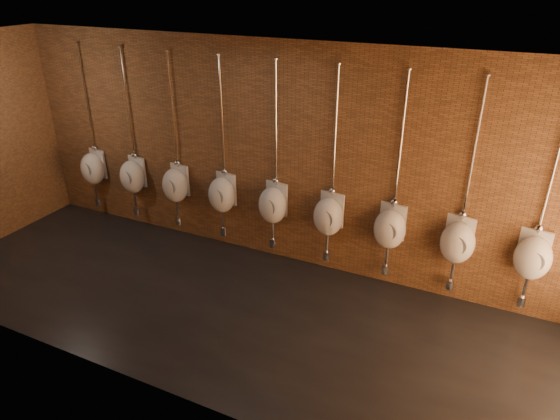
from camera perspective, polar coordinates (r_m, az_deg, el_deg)
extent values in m
plane|color=black|center=(6.70, -6.59, -10.92)|extent=(8.50, 8.50, 0.00)
cube|color=black|center=(5.43, -8.37, 17.24)|extent=(8.50, 3.00, 0.04)
cube|color=#905D34|center=(7.10, -0.94, 6.17)|extent=(8.50, 0.04, 3.20)
cube|color=#905D34|center=(4.84, -16.82, -4.99)|extent=(8.50, 0.04, 3.20)
ellipsoid|color=white|center=(9.10, -20.61, 4.43)|extent=(0.48, 0.44, 0.56)
cube|color=white|center=(9.18, -20.05, 5.06)|extent=(0.36, 0.10, 0.50)
cylinder|color=#989898|center=(9.00, -21.26, 4.32)|extent=(0.24, 0.06, 0.25)
cylinder|color=silver|center=(8.86, -21.23, 11.66)|extent=(0.03, 0.03, 1.75)
sphere|color=silver|center=(9.06, -20.46, 6.71)|extent=(0.10, 0.10, 0.10)
cylinder|color=silver|center=(8.71, -22.18, 17.23)|extent=(0.07, 0.07, 0.01)
cylinder|color=silver|center=(9.24, -20.24, 2.19)|extent=(0.04, 0.04, 0.34)
cylinder|color=silver|center=(9.33, -20.03, 0.90)|extent=(0.10, 0.10, 0.13)
cylinder|color=silver|center=(9.39, -19.65, 1.12)|extent=(0.04, 0.18, 0.04)
ellipsoid|color=white|center=(8.54, -16.53, 3.65)|extent=(0.48, 0.44, 0.56)
cube|color=white|center=(8.61, -15.96, 4.33)|extent=(0.36, 0.10, 0.50)
cylinder|color=#989898|center=(8.43, -17.16, 3.53)|extent=(0.24, 0.06, 0.25)
cylinder|color=silver|center=(8.28, -16.98, 11.37)|extent=(0.03, 0.03, 1.75)
sphere|color=silver|center=(8.50, -16.32, 6.08)|extent=(0.10, 0.10, 0.10)
cylinder|color=silver|center=(8.12, -17.80, 17.35)|extent=(0.07, 0.07, 0.01)
cylinder|color=silver|center=(8.68, -16.21, 1.29)|extent=(0.04, 0.04, 0.34)
cylinder|color=silver|center=(8.78, -16.03, -0.08)|extent=(0.10, 0.10, 0.13)
cylinder|color=silver|center=(8.84, -15.65, 0.16)|extent=(0.04, 0.18, 0.04)
ellipsoid|color=white|center=(8.02, -11.89, 2.75)|extent=(0.48, 0.44, 0.56)
cube|color=white|center=(8.10, -11.33, 3.48)|extent=(0.36, 0.10, 0.50)
cylinder|color=#989898|center=(7.91, -12.51, 2.61)|extent=(0.24, 0.06, 0.25)
cylinder|color=silver|center=(7.75, -12.13, 10.97)|extent=(0.03, 0.03, 1.75)
sphere|color=silver|center=(7.98, -11.64, 5.33)|extent=(0.10, 0.10, 0.10)
cylinder|color=silver|center=(7.58, -12.77, 17.38)|extent=(0.07, 0.07, 0.01)
cylinder|color=silver|center=(8.18, -11.65, 0.25)|extent=(0.04, 0.04, 0.34)
cylinder|color=silver|center=(8.28, -11.51, -1.18)|extent=(0.10, 0.10, 0.13)
cylinder|color=silver|center=(8.34, -11.14, -0.92)|extent=(0.04, 0.18, 0.04)
ellipsoid|color=white|center=(7.57, -6.67, 1.72)|extent=(0.48, 0.44, 0.56)
cube|color=white|center=(7.66, -6.13, 2.50)|extent=(0.36, 0.10, 0.50)
cylinder|color=#989898|center=(7.45, -7.24, 1.55)|extent=(0.24, 0.06, 0.25)
cylinder|color=silver|center=(7.28, -6.63, 10.42)|extent=(0.03, 0.03, 1.75)
sphere|color=silver|center=(7.52, -6.35, 4.44)|extent=(0.10, 0.10, 0.10)
cylinder|color=silver|center=(7.10, -7.00, 17.25)|extent=(0.07, 0.07, 0.01)
cylinder|color=silver|center=(7.73, -6.53, -0.91)|extent=(0.04, 0.04, 0.34)
cylinder|color=silver|center=(7.84, -6.44, -2.41)|extent=(0.10, 0.10, 0.13)
cylinder|color=silver|center=(7.91, -6.10, -2.12)|extent=(0.04, 0.18, 0.04)
ellipsoid|color=white|center=(7.19, -0.85, 0.54)|extent=(0.48, 0.44, 0.56)
cube|color=white|center=(7.28, -0.36, 1.38)|extent=(0.36, 0.10, 0.50)
cylinder|color=#989898|center=(7.06, -1.35, 0.35)|extent=(0.24, 0.06, 0.25)
cylinder|color=silver|center=(6.88, -0.45, 9.68)|extent=(0.03, 0.03, 1.75)
sphere|color=silver|center=(7.14, -0.47, 3.40)|extent=(0.10, 0.10, 0.10)
cylinder|color=silver|center=(6.69, -0.48, 16.91)|extent=(0.07, 0.07, 0.01)
cylinder|color=silver|center=(7.36, -0.83, -2.19)|extent=(0.04, 0.04, 0.34)
cylinder|color=silver|center=(7.47, -0.82, -3.74)|extent=(0.10, 0.10, 0.13)
cylinder|color=silver|center=(7.54, -0.51, -3.43)|extent=(0.04, 0.18, 0.04)
ellipsoid|color=white|center=(6.89, 5.54, -0.75)|extent=(0.48, 0.44, 0.56)
cube|color=white|center=(6.99, 5.97, 0.13)|extent=(0.36, 0.10, 0.50)
cylinder|color=#989898|center=(6.76, 5.15, -0.98)|extent=(0.24, 0.06, 0.25)
cylinder|color=silver|center=(6.57, 6.35, 8.74)|extent=(0.03, 0.03, 1.75)
sphere|color=silver|center=(6.84, 6.00, 2.22)|extent=(0.10, 0.10, 0.10)
cylinder|color=silver|center=(6.37, 6.75, 16.30)|extent=(0.07, 0.07, 0.01)
cylinder|color=silver|center=(7.07, 5.41, -3.57)|extent=(0.04, 0.04, 0.34)
cylinder|color=silver|center=(7.19, 5.34, -5.16)|extent=(0.10, 0.10, 0.13)
cylinder|color=silver|center=(7.26, 5.59, -4.82)|extent=(0.04, 0.18, 0.04)
ellipsoid|color=white|center=(6.69, 12.42, -2.14)|extent=(0.48, 0.44, 0.56)
cube|color=white|center=(6.79, 12.75, -1.20)|extent=(0.36, 0.10, 0.50)
cylinder|color=#989898|center=(6.55, 12.15, -2.40)|extent=(0.24, 0.06, 0.25)
cylinder|color=silver|center=(6.36, 13.67, 7.58)|extent=(0.03, 0.03, 1.75)
sphere|color=silver|center=(6.64, 12.93, 0.92)|extent=(0.10, 0.10, 0.10)
cylinder|color=silver|center=(6.15, 14.55, 15.35)|extent=(0.07, 0.07, 0.01)
cylinder|color=silver|center=(6.88, 12.11, -4.99)|extent=(0.04, 0.04, 0.34)
cylinder|color=silver|center=(7.00, 11.94, -6.61)|extent=(0.10, 0.10, 0.13)
cylinder|color=silver|center=(7.07, 12.13, -6.24)|extent=(0.04, 0.18, 0.04)
ellipsoid|color=white|center=(6.60, 19.61, -3.55)|extent=(0.48, 0.44, 0.56)
cube|color=white|center=(6.70, 19.84, -2.58)|extent=(0.36, 0.10, 0.50)
cylinder|color=#989898|center=(6.46, 19.49, -3.85)|extent=(0.24, 0.06, 0.25)
cylinder|color=silver|center=(6.26, 21.31, 6.24)|extent=(0.03, 0.03, 1.75)
sphere|color=silver|center=(6.55, 20.18, -0.46)|extent=(0.10, 0.10, 0.10)
cylinder|color=silver|center=(6.05, 22.67, 14.06)|extent=(0.07, 0.07, 0.01)
cylinder|color=silver|center=(6.79, 19.13, -6.41)|extent=(0.04, 0.04, 0.34)
cylinder|color=silver|center=(6.91, 18.85, -8.02)|extent=(0.10, 0.10, 0.13)
cylinder|color=silver|center=(6.98, 18.96, -7.63)|extent=(0.04, 0.18, 0.04)
ellipsoid|color=white|center=(6.61, 26.91, -4.92)|extent=(0.48, 0.44, 0.56)
cube|color=white|center=(6.71, 27.02, -3.93)|extent=(0.36, 0.10, 0.50)
cylinder|color=#989898|center=(6.47, 26.95, -5.24)|extent=(0.24, 0.06, 0.25)
cylinder|color=silver|center=(6.28, 29.01, 4.77)|extent=(0.03, 0.03, 1.75)
sphere|color=silver|center=(6.56, 27.52, -1.84)|extent=(0.10, 0.10, 0.10)
cylinder|color=silver|center=(6.80, 26.26, -7.74)|extent=(0.04, 0.04, 0.34)
cylinder|color=silver|center=(6.92, 25.89, -9.33)|extent=(0.10, 0.10, 0.13)
cylinder|color=silver|center=(7.00, 25.91, -8.93)|extent=(0.04, 0.18, 0.04)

